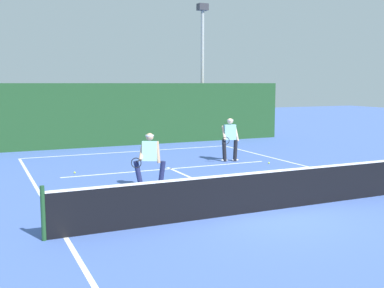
% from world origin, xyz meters
% --- Properties ---
extents(ground_plane, '(80.00, 80.00, 0.00)m').
position_xyz_m(ground_plane, '(0.00, 0.00, 0.00)').
color(ground_plane, '#4461AF').
extents(court_line_baseline_far, '(9.41, 0.10, 0.01)m').
position_xyz_m(court_line_baseline_far, '(0.00, 10.75, 0.00)').
color(court_line_baseline_far, white).
rests_on(court_line_baseline_far, ground_plane).
extents(court_line_sideline_left, '(0.10, 21.50, 0.01)m').
position_xyz_m(court_line_sideline_left, '(-4.71, 0.00, 0.00)').
color(court_line_sideline_left, white).
rests_on(court_line_sideline_left, ground_plane).
extents(court_line_service, '(7.67, 0.10, 0.01)m').
position_xyz_m(court_line_service, '(0.00, 6.11, 0.00)').
color(court_line_service, white).
rests_on(court_line_service, ground_plane).
extents(court_line_centre, '(0.10, 6.40, 0.01)m').
position_xyz_m(court_line_centre, '(0.00, 3.20, 0.00)').
color(court_line_centre, white).
rests_on(court_line_centre, ground_plane).
extents(tennis_net, '(10.32, 0.09, 1.08)m').
position_xyz_m(tennis_net, '(0.00, 0.00, 0.50)').
color(tennis_net, '#1E4723').
rests_on(tennis_net, ground_plane).
extents(player_near, '(1.10, 0.84, 1.63)m').
position_xyz_m(player_near, '(-1.74, 3.38, 0.89)').
color(player_near, '#1E234C').
rests_on(player_near, ground_plane).
extents(player_far, '(0.96, 0.86, 1.68)m').
position_xyz_m(player_far, '(2.71, 6.65, 0.93)').
color(player_far, black).
rests_on(player_far, ground_plane).
extents(tennis_ball, '(0.07, 0.07, 0.07)m').
position_xyz_m(tennis_ball, '(3.77, 5.52, 0.03)').
color(tennis_ball, '#D1E033').
rests_on(tennis_ball, ground_plane).
extents(tennis_ball_extra, '(0.07, 0.07, 0.07)m').
position_xyz_m(tennis_ball_extra, '(-3.27, 6.65, 0.03)').
color(tennis_ball_extra, '#D1E033').
rests_on(tennis_ball_extra, ground_plane).
extents(back_fence_windscreen, '(18.10, 0.12, 3.03)m').
position_xyz_m(back_fence_windscreen, '(0.00, 12.89, 1.51)').
color(back_fence_windscreen, '#1D4421').
rests_on(back_fence_windscreen, ground_plane).
extents(light_pole, '(0.55, 0.44, 7.34)m').
position_xyz_m(light_pole, '(5.37, 14.60, 4.51)').
color(light_pole, '#9EA39E').
rests_on(light_pole, ground_plane).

